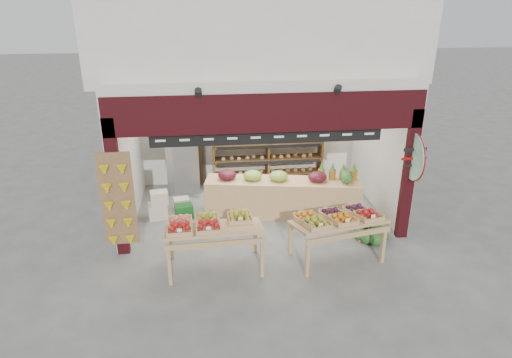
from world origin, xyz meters
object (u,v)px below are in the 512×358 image
(cardboard_stack, at_px, (169,206))
(display_table_left, at_px, (207,226))
(display_table_right, at_px, (338,219))
(watermelon_pile, at_px, (371,231))
(refrigerator, at_px, (186,154))
(back_shelving, at_px, (268,143))
(mid_counter, at_px, (282,196))

(cardboard_stack, xyz_separation_m, display_table_left, (0.82, -2.12, 0.60))
(display_table_right, relative_size, watermelon_pile, 2.46)
(display_table_right, distance_m, watermelon_pile, 1.24)
(refrigerator, distance_m, watermelon_pile, 4.72)
(cardboard_stack, distance_m, display_table_right, 3.84)
(refrigerator, distance_m, cardboard_stack, 1.57)
(back_shelving, bearing_deg, display_table_right, -77.72)
(cardboard_stack, xyz_separation_m, mid_counter, (2.47, -0.24, 0.23))
(display_table_left, xyz_separation_m, display_table_right, (2.35, 0.03, -0.02))
(back_shelving, height_order, display_table_right, back_shelving)
(refrigerator, bearing_deg, cardboard_stack, -87.42)
(mid_counter, relative_size, display_table_left, 1.97)
(display_table_left, distance_m, watermelon_pile, 3.36)
(display_table_right, xyz_separation_m, watermelon_pile, (0.90, 0.60, -0.62))
(back_shelving, relative_size, cardboard_stack, 2.76)
(cardboard_stack, bearing_deg, display_table_right, -33.44)
(refrigerator, xyz_separation_m, display_table_left, (0.45, -3.46, -0.13))
(refrigerator, xyz_separation_m, display_table_right, (2.80, -3.43, -0.15))
(cardboard_stack, relative_size, watermelon_pile, 1.39)
(back_shelving, distance_m, refrigerator, 2.03)
(display_table_right, bearing_deg, refrigerator, 129.21)
(back_shelving, height_order, watermelon_pile, back_shelving)
(back_shelving, xyz_separation_m, display_table_left, (-1.57, -3.62, -0.28))
(display_table_right, bearing_deg, mid_counter, 110.64)
(back_shelving, distance_m, watermelon_pile, 3.55)
(refrigerator, distance_m, mid_counter, 2.67)
(refrigerator, height_order, cardboard_stack, refrigerator)
(display_table_left, relative_size, watermelon_pile, 2.40)
(mid_counter, bearing_deg, refrigerator, 143.17)
(refrigerator, bearing_deg, display_table_right, -32.62)
(cardboard_stack, distance_m, mid_counter, 2.49)
(back_shelving, bearing_deg, display_table_left, -113.42)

